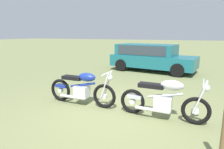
{
  "coord_description": "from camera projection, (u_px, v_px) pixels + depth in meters",
  "views": [
    {
      "loc": [
        1.8,
        -4.45,
        1.99
      ],
      "look_at": [
        -0.31,
        0.61,
        0.86
      ],
      "focal_mm": 31.74,
      "sensor_mm": 36.0,
      "label": 1
    }
  ],
  "objects": [
    {
      "name": "ground_plane",
      "position": [
        114.0,
        112.0,
        5.1
      ],
      "size": [
        120.0,
        120.0,
        0.0
      ],
      "primitive_type": "plane",
      "color": "olive"
    },
    {
      "name": "motorcycle_blue",
      "position": [
        82.0,
        88.0,
        5.59
      ],
      "size": [
        2.13,
        0.64,
        1.02
      ],
      "rotation": [
        0.0,
        0.0,
        -0.02
      ],
      "color": "black",
      "rests_on": "ground"
    },
    {
      "name": "motorcycle_silver",
      "position": [
        163.0,
        99.0,
        4.63
      ],
      "size": [
        2.11,
        0.64,
        1.02
      ],
      "rotation": [
        0.0,
        0.0,
        -0.04
      ],
      "color": "black",
      "rests_on": "ground"
    },
    {
      "name": "car_teal",
      "position": [
        150.0,
        56.0,
        10.63
      ],
      "size": [
        4.59,
        2.41,
        1.43
      ],
      "rotation": [
        0.0,
        0.0,
        -0.15
      ],
      "color": "#19606B",
      "rests_on": "ground"
    },
    {
      "name": "fence_post_wooden",
      "position": [
        224.0,
        137.0,
        2.91
      ],
      "size": [
        0.1,
        0.1,
        0.99
      ],
      "primitive_type": "cylinder",
      "color": "brown",
      "rests_on": "ground"
    }
  ]
}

